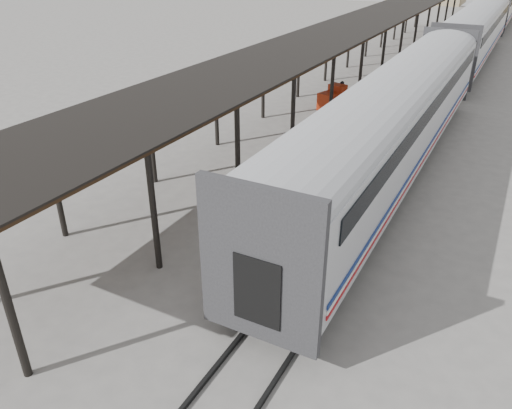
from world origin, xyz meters
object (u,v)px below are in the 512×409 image
object	(u,v)px
luggage_tug	(333,99)
pedestrian	(341,95)
baggage_cart	(249,252)
porter	(238,233)

from	to	relation	value
luggage_tug	pedestrian	world-z (taller)	pedestrian
pedestrian	luggage_tug	bearing A→B (deg)	91.55
baggage_cart	porter	world-z (taller)	porter
luggage_tug	porter	size ratio (longest dim) A/B	1.19
baggage_cart	luggage_tug	xyz separation A→B (m)	(-3.57, 17.02, 0.05)
baggage_cart	pedestrian	size ratio (longest dim) A/B	1.54
porter	pedestrian	bearing A→B (deg)	18.74
luggage_tug	pedestrian	distance (m)	0.82
pedestrian	baggage_cart	bearing A→B (deg)	120.07
baggage_cart	pedestrian	bearing A→B (deg)	107.73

